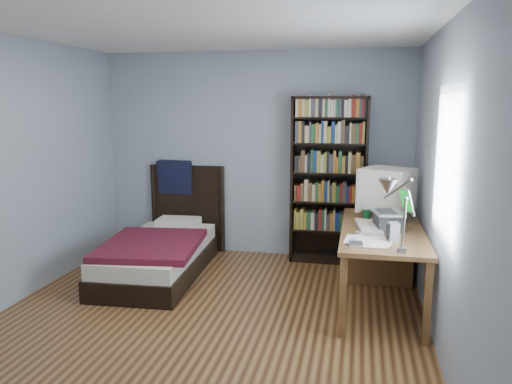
# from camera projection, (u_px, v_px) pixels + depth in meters

# --- Properties ---
(room) EXTENTS (4.20, 4.24, 2.50)m
(room) POSITION_uv_depth(u_px,v_px,m) (205.00, 180.00, 4.13)
(room) COLOR #4A2A15
(room) RESTS_ON ground
(desk) EXTENTS (0.75, 1.69, 0.73)m
(desk) POSITION_uv_depth(u_px,v_px,m) (379.00, 246.00, 5.16)
(desk) COLOR brown
(desk) RESTS_ON floor
(crt_monitor) EXTENTS (0.61, 0.56, 0.52)m
(crt_monitor) POSITION_uv_depth(u_px,v_px,m) (387.00, 190.00, 5.01)
(crt_monitor) COLOR beige
(crt_monitor) RESTS_ON desk
(laptop) EXTENTS (0.38, 0.37, 0.40)m
(laptop) POSITION_uv_depth(u_px,v_px,m) (390.00, 218.00, 4.59)
(laptop) COLOR #2D2D30
(laptop) RESTS_ON desk
(desk_lamp) EXTENTS (0.25, 0.56, 0.66)m
(desk_lamp) POSITION_uv_depth(u_px,v_px,m) (391.00, 195.00, 3.44)
(desk_lamp) COLOR #99999E
(desk_lamp) RESTS_ON desk
(keyboard) EXTENTS (0.26, 0.52, 0.05)m
(keyboard) POSITION_uv_depth(u_px,v_px,m) (368.00, 227.00, 4.65)
(keyboard) COLOR #B6AC97
(keyboard) RESTS_ON desk
(speaker) EXTENTS (0.10, 0.10, 0.16)m
(speaker) POSITION_uv_depth(u_px,v_px,m) (393.00, 232.00, 4.20)
(speaker) COLOR gray
(speaker) RESTS_ON desk
(soda_can) EXTENTS (0.07, 0.07, 0.12)m
(soda_can) POSITION_uv_depth(u_px,v_px,m) (366.00, 215.00, 4.92)
(soda_can) COLOR #073314
(soda_can) RESTS_ON desk
(mouse) EXTENTS (0.07, 0.11, 0.04)m
(mouse) POSITION_uv_depth(u_px,v_px,m) (382.00, 221.00, 4.88)
(mouse) COLOR silver
(mouse) RESTS_ON desk
(phone_silver) EXTENTS (0.10, 0.12, 0.02)m
(phone_silver) POSITION_uv_depth(u_px,v_px,m) (359.00, 233.00, 4.44)
(phone_silver) COLOR silver
(phone_silver) RESTS_ON desk
(phone_grey) EXTENTS (0.04, 0.08, 0.02)m
(phone_grey) POSITION_uv_depth(u_px,v_px,m) (353.00, 240.00, 4.22)
(phone_grey) COLOR gray
(phone_grey) RESTS_ON desk
(external_drive) EXTENTS (0.12, 0.12, 0.02)m
(external_drive) POSITION_uv_depth(u_px,v_px,m) (356.00, 244.00, 4.10)
(external_drive) COLOR gray
(external_drive) RESTS_ON desk
(bookshelf) EXTENTS (0.88, 0.30, 1.96)m
(bookshelf) POSITION_uv_depth(u_px,v_px,m) (329.00, 180.00, 5.86)
(bookshelf) COLOR black
(bookshelf) RESTS_ON floor
(bed) EXTENTS (1.11, 2.02, 1.16)m
(bed) POSITION_uv_depth(u_px,v_px,m) (161.00, 250.00, 5.59)
(bed) COLOR black
(bed) RESTS_ON floor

